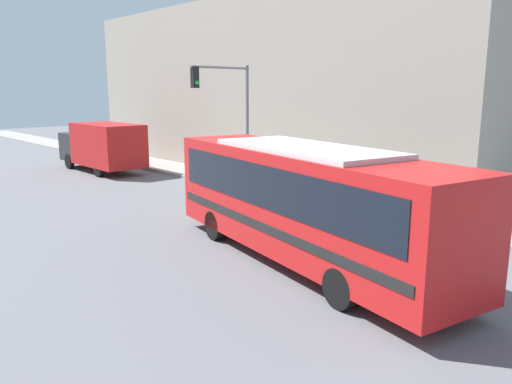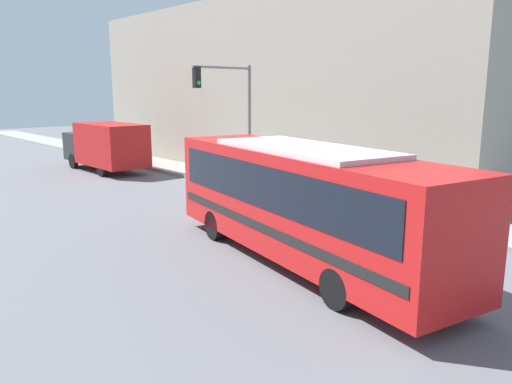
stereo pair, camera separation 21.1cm
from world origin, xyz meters
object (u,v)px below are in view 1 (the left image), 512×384
Objects in this scene: fire_hydrant at (395,207)px; parking_meter at (288,176)px; traffic_light_pole at (230,105)px; pedestrian_near_corner at (376,186)px; delivery_truck at (102,145)px; city_bus at (303,197)px.

parking_meter is at bearing 90.00° from fire_hydrant.
traffic_light_pole is 7.75m from pedestrian_near_corner.
traffic_light_pole is (-0.93, 8.29, 3.52)m from fire_hydrant.
traffic_light_pole is 4.29m from parking_meter.
fire_hydrant is at bearing -83.62° from traffic_light_pole.
traffic_light_pole is at bearing 104.23° from pedestrian_near_corner.
fire_hydrant is 1.68m from pedestrian_near_corner.
delivery_truck is at bearing 102.12° from parking_meter.
parking_meter is at bearing -77.88° from delivery_truck.
city_bus reaches higher than delivery_truck.
parking_meter is (0.93, -2.86, -3.07)m from traffic_light_pole.
traffic_light_pole is 4.80× the size of parking_meter.
delivery_truck reaches higher than parking_meter.
city_bus is 10.50m from traffic_light_pole.
pedestrian_near_corner reaches higher than fire_hydrant.
city_bus is 7.03m from pedestrian_near_corner.
delivery_truck is at bearing 91.55° from city_bus.
delivery_truck reaches higher than pedestrian_near_corner.
delivery_truck is (3.14, 18.66, -0.32)m from city_bus.
city_bus is 14.65× the size of fire_hydrant.
fire_hydrant is (2.68, -17.92, -1.03)m from delivery_truck.
fire_hydrant is (5.83, 0.75, -1.35)m from city_bus.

